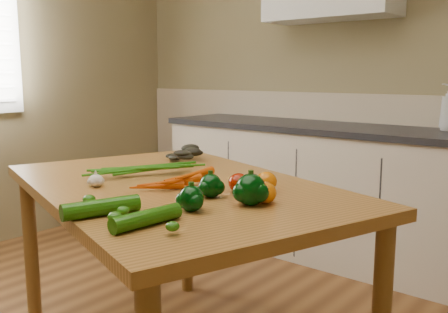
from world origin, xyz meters
TOP-DOWN VIEW (x-y plane):
  - room at (0.00, 0.17)m, footprint 4.04×5.04m
  - counter_run at (0.21, 2.19)m, footprint 2.84×0.64m
  - table at (0.18, 0.53)m, footprint 1.74×1.39m
  - carrot_bunch at (0.18, 0.50)m, footprint 0.33×0.29m
  - leafy_greens at (-0.14, 0.94)m, footprint 0.22×0.19m
  - garlic_bulb at (0.00, 0.30)m, footprint 0.06×0.06m
  - pepper_a at (0.44, 0.45)m, footprint 0.08×0.08m
  - pepper_b at (0.62, 0.46)m, footprint 0.10×0.10m
  - pepper_c at (0.52, 0.28)m, footprint 0.08×0.08m
  - tomato_a at (0.47, 0.57)m, footprint 0.08×0.08m
  - tomato_b at (0.54, 0.65)m, footprint 0.08×0.08m
  - tomato_c at (0.64, 0.50)m, footprint 0.08×0.08m
  - zucchini_a at (0.53, 0.08)m, footprint 0.07×0.23m
  - zucchini_b at (0.34, 0.07)m, footprint 0.12×0.24m

SIDE VIEW (x-z plane):
  - counter_run at x=0.21m, z-range -0.11..1.03m
  - table at x=0.18m, z-range 0.32..1.13m
  - zucchini_a at x=0.53m, z-range 0.81..0.86m
  - garlic_bulb at x=0.00m, z-range 0.81..0.86m
  - zucchini_b at x=0.34m, z-range 0.81..0.86m
  - tomato_a at x=0.47m, z-range 0.81..0.88m
  - tomato_c at x=0.64m, z-range 0.81..0.88m
  - tomato_b at x=0.54m, z-range 0.81..0.88m
  - carrot_bunch at x=0.18m, z-range 0.81..0.89m
  - pepper_c at x=0.52m, z-range 0.81..0.89m
  - pepper_a at x=0.44m, z-range 0.81..0.89m
  - pepper_b at x=0.62m, z-range 0.81..0.91m
  - leafy_greens at x=-0.14m, z-range 0.81..0.92m
  - room at x=0.00m, z-range -0.07..2.57m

